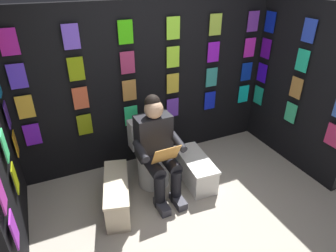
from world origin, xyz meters
The scene contains 7 objects.
ground_plane centered at (0.00, 0.00, 0.00)m, with size 30.00×30.00×0.00m, color #B2A899.
display_wall_back centered at (0.00, -1.66, 1.04)m, with size 3.43×0.14×2.07m.
display_wall_left centered at (-1.72, -0.80, 1.04)m, with size 0.14×1.61×2.07m.
toilet centered at (0.22, -1.11, 0.33)m, with size 0.41×0.56×0.77m.
person_reading centered at (0.21, -0.89, 0.60)m, with size 0.53×0.69×1.19m.
comic_longbox_near centered at (-0.27, -0.86, 0.17)m, with size 0.35×0.73×0.34m.
comic_longbox_far centered at (0.74, -0.80, 0.18)m, with size 0.45×0.83×0.37m.
Camera 1 is at (1.22, 1.65, 2.38)m, focal length 31.15 mm.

